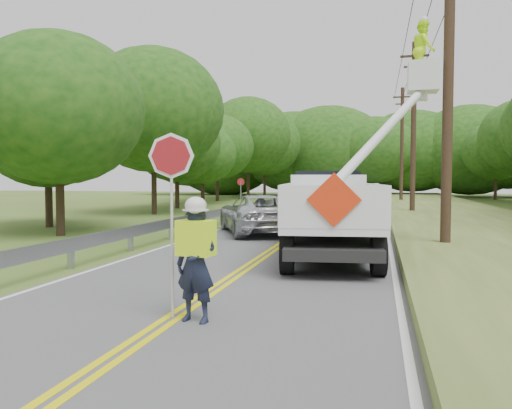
# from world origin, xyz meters

# --- Properties ---
(ground) EXTENTS (140.00, 140.00, 0.00)m
(ground) POSITION_xyz_m (0.00, 0.00, 0.00)
(ground) COLOR #40501F
(ground) RESTS_ON ground
(road) EXTENTS (7.20, 96.00, 0.03)m
(road) POSITION_xyz_m (0.00, 14.00, 0.01)
(road) COLOR #555558
(road) RESTS_ON ground
(guardrail) EXTENTS (0.18, 48.00, 0.77)m
(guardrail) POSITION_xyz_m (-4.02, 14.91, 0.55)
(guardrail) COLOR #93969B
(guardrail) RESTS_ON ground
(utility_poles) EXTENTS (1.60, 43.30, 10.00)m
(utility_poles) POSITION_xyz_m (5.00, 17.02, 5.27)
(utility_poles) COLOR #2D2319
(utility_poles) RESTS_ON ground
(tall_grass_verge) EXTENTS (7.00, 96.00, 0.30)m
(tall_grass_verge) POSITION_xyz_m (7.10, 14.00, 0.15)
(tall_grass_verge) COLOR #4B5E28
(tall_grass_verge) RESTS_ON ground
(treeline_left) EXTENTS (9.97, 55.99, 10.86)m
(treeline_left) POSITION_xyz_m (-10.38, 31.46, 5.67)
(treeline_left) COLOR #332319
(treeline_left) RESTS_ON ground
(treeline_horizon) EXTENTS (55.92, 14.77, 11.32)m
(treeline_horizon) POSITION_xyz_m (0.69, 56.38, 5.50)
(treeline_horizon) COLOR #154211
(treeline_horizon) RESTS_ON ground
(flagger) EXTENTS (1.13, 0.52, 2.85)m
(flagger) POSITION_xyz_m (0.41, 0.45, 1.04)
(flagger) COLOR #191E33
(flagger) RESTS_ON road
(bucket_truck) EXTENTS (4.48, 7.10, 6.74)m
(bucket_truck) POSITION_xyz_m (1.87, 8.19, 1.54)
(bucket_truck) COLOR black
(bucket_truck) RESTS_ON road
(suv_silver) EXTENTS (4.58, 6.02, 1.52)m
(suv_silver) POSITION_xyz_m (-1.53, 12.63, 0.78)
(suv_silver) COLOR silver
(suv_silver) RESTS_ON road
(suv_darkgrey) EXTENTS (4.73, 6.60, 1.78)m
(suv_darkgrey) POSITION_xyz_m (-1.54, 26.07, 0.91)
(suv_darkgrey) COLOR #3C4044
(suv_darkgrey) RESTS_ON road
(stop_sign_permanent) EXTENTS (0.44, 0.19, 2.19)m
(stop_sign_permanent) POSITION_xyz_m (-5.07, 22.90, 1.42)
(stop_sign_permanent) COLOR #93969B
(stop_sign_permanent) RESTS_ON ground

